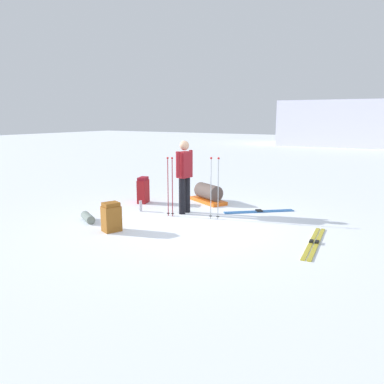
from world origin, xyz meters
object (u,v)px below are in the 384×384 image
thermos_bottle (141,206)px  sleeping_mat_rolled (88,218)px  ski_pair_near (314,243)px  backpack_large_dark (111,217)px  ski_pair_far (259,211)px  ski_poles_planted_far (215,185)px  skier_standing (184,173)px  ski_poles_planted_near (170,184)px  backpack_bright (143,190)px  gear_sled (208,194)px

thermos_bottle → sleeping_mat_rolled: bearing=-106.3°
ski_pair_near → backpack_large_dark: (-3.64, -1.31, 0.27)m
sleeping_mat_rolled → ski_pair_near: bearing=13.0°
ski_pair_far → thermos_bottle: 2.84m
ski_poles_planted_far → thermos_bottle: 1.98m
skier_standing → ski_poles_planted_near: skier_standing is taller
ski_poles_planted_near → ski_poles_planted_far: 1.02m
ski_pair_far → thermos_bottle: size_ratio=5.43×
backpack_bright → ski_pair_near: bearing=-12.5°
skier_standing → ski_pair_near: skier_standing is taller
backpack_bright → sleeping_mat_rolled: (0.13, -2.10, -0.25)m
ski_pair_far → sleeping_mat_rolled: (-2.86, -2.73, 0.08)m
skier_standing → gear_sled: 1.49m
ski_pair_near → sleeping_mat_rolled: bearing=-167.0°
ski_poles_planted_far → ski_poles_planted_near: bearing=-163.8°
backpack_bright → sleeping_mat_rolled: size_ratio=1.25×
backpack_large_dark → backpack_bright: 2.58m
skier_standing → backpack_large_dark: bearing=-103.1°
ski_poles_planted_near → ski_poles_planted_far: size_ratio=0.98×
skier_standing → ski_poles_planted_far: skier_standing is taller
backpack_bright → ski_poles_planted_near: ski_poles_planted_near is taller
ski_poles_planted_far → sleeping_mat_rolled: size_ratio=2.51×
backpack_bright → ski_poles_planted_far: bearing=-11.6°
backpack_large_dark → ski_poles_planted_far: bearing=54.9°
ski_pair_far → backpack_bright: (-2.99, -0.63, 0.32)m
backpack_bright → ski_poles_planted_near: bearing=-29.1°
backpack_large_dark → thermos_bottle: 1.69m
ski_poles_planted_far → sleeping_mat_rolled: 2.84m
ski_pair_near → skier_standing: bearing=168.0°
ski_poles_planted_far → ski_pair_far: bearing=61.1°
ski_poles_planted_far → sleeping_mat_rolled: bearing=-144.4°
backpack_large_dark → ski_poles_planted_far: ski_poles_planted_far is taller
ski_pair_near → gear_sled: (-3.25, 1.97, 0.21)m
backpack_large_dark → ski_pair_near: bearing=19.8°
ski_pair_near → ski_pair_far: bearing=135.5°
ski_poles_planted_near → thermos_bottle: size_ratio=5.22×
skier_standing → thermos_bottle: bearing=-158.4°
skier_standing → sleeping_mat_rolled: (-1.39, -1.73, -0.86)m
ski_pair_far → backpack_large_dark: size_ratio=2.41×
backpack_bright → gear_sled: backpack_bright is taller
skier_standing → ski_pair_far: (1.47, 1.00, -0.94)m
backpack_bright → backpack_large_dark: bearing=-65.8°
skier_standing → ski_poles_planted_far: 0.88m
backpack_large_dark → backpack_bright: size_ratio=0.85×
ski_pair_far → ski_poles_planted_far: size_ratio=1.02×
sleeping_mat_rolled → gear_sled: bearing=66.4°
ski_poles_planted_far → ski_pair_near: bearing=-13.5°
ski_poles_planted_far → gear_sled: bearing=123.2°
ski_pair_far → gear_sled: bearing=169.3°
backpack_large_dark → backpack_bright: backpack_bright is taller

